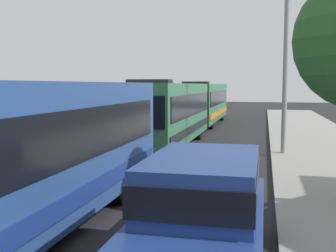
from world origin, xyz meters
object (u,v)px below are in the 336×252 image
(bus_lead, at_px, (3,157))
(streetlamp_mid, at_px, (286,35))
(bus_middle, at_px, (203,102))
(white_suv, at_px, (202,212))
(bus_second_in_line, at_px, (167,112))

(bus_lead, relative_size, streetlamp_mid, 1.46)
(bus_middle, xyz_separation_m, streetlamp_mid, (5.40, -13.89, 3.33))
(bus_middle, height_order, white_suv, bus_middle)
(white_suv, distance_m, streetlamp_mid, 12.53)
(bus_middle, distance_m, white_suv, 25.92)
(bus_lead, distance_m, streetlamp_mid, 13.03)
(bus_middle, relative_size, streetlamp_mid, 1.51)
(bus_second_in_line, bearing_deg, bus_middle, 90.00)
(streetlamp_mid, bearing_deg, bus_second_in_line, 162.66)
(bus_middle, bearing_deg, bus_second_in_line, -90.00)
(white_suv, bearing_deg, bus_second_in_line, 105.39)
(bus_middle, height_order, streetlamp_mid, streetlamp_mid)
(white_suv, xyz_separation_m, streetlamp_mid, (1.70, 11.75, 3.99))
(bus_lead, relative_size, white_suv, 2.38)
(bus_lead, distance_m, bus_middle, 25.27)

